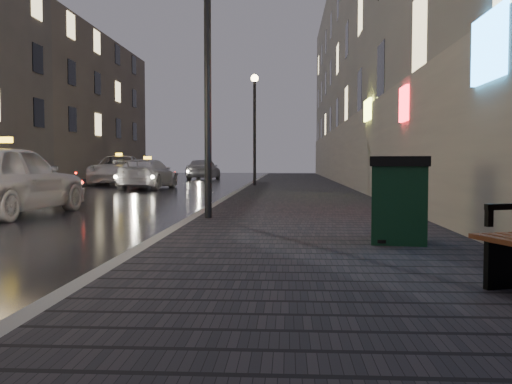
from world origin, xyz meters
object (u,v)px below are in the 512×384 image
lamp_far (255,115)px  trash_bin (399,199)px  taxi_mid (148,174)px  lamp_near (208,50)px  taxi_far (119,170)px  car_far (204,169)px  taxi_near (5,179)px

lamp_far → trash_bin: lamp_far is taller
lamp_far → taxi_mid: lamp_far is taller
lamp_far → lamp_near: bearing=-90.0°
lamp_near → lamp_far: same height
taxi_far → car_far: 9.72m
taxi_far → car_far: taxi_far is taller
lamp_far → taxi_mid: 5.80m
trash_bin → car_far: size_ratio=0.27×
taxi_mid → taxi_far: size_ratio=0.82×
car_far → taxi_mid: bearing=92.5°
lamp_far → taxi_near: lamp_far is taller
lamp_far → taxi_near: (-5.05, -14.26, -2.63)m
taxi_near → taxi_far: bearing=-76.5°
taxi_far → car_far: bearing=63.0°
taxi_near → taxi_far: (-2.79, 18.36, -0.05)m
lamp_far → taxi_mid: (-5.04, -0.67, -2.79)m
lamp_near → taxi_near: lamp_near is taller
taxi_far → car_far: (3.41, 9.11, -0.06)m
lamp_near → taxi_near: size_ratio=1.05×
taxi_near → lamp_near: bearing=165.9°
lamp_near → taxi_mid: size_ratio=1.10×
lamp_near → car_far: 29.66m
lamp_near → taxi_far: lamp_near is taller
car_far → taxi_far: bearing=74.5°
taxi_mid → lamp_near: bearing=111.5°
lamp_far → trash_bin: 19.75m
taxi_mid → taxi_far: 5.54m
lamp_near → car_far: (-4.43, 29.20, -2.73)m
lamp_far → trash_bin: size_ratio=4.40×
taxi_near → lamp_far: bearing=-104.6°
lamp_far → taxi_mid: size_ratio=1.10×
lamp_near → taxi_far: size_ratio=0.90×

